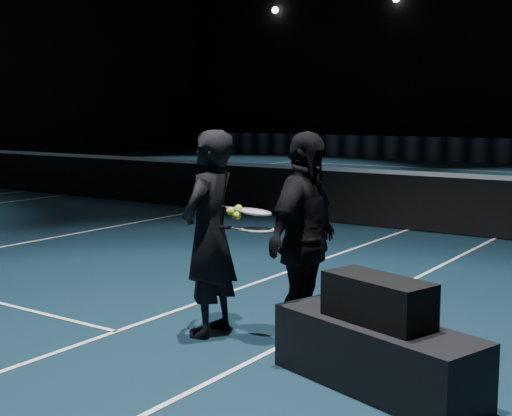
{
  "coord_description": "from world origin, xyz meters",
  "views": [
    {
      "loc": [
        8.47,
        -10.61,
        1.9
      ],
      "look_at": [
        5.23,
        -5.9,
        1.11
      ],
      "focal_mm": 50.0,
      "sensor_mm": 36.0,
      "label": 1
    }
  ],
  "objects_px": {
    "player_b": "(304,241)",
    "racket_upper": "(255,212)",
    "racket_bag": "(378,300)",
    "player_a": "(209,233)",
    "player_bench": "(377,355)",
    "tennis_balls": "(237,213)",
    "racket_lower": "(258,230)"
  },
  "relations": [
    {
      "from": "racket_bag",
      "to": "player_b",
      "type": "height_order",
      "value": "player_b"
    },
    {
      "from": "tennis_balls",
      "to": "racket_lower",
      "type": "bearing_deg",
      "value": 8.46
    },
    {
      "from": "tennis_balls",
      "to": "player_b",
      "type": "bearing_deg",
      "value": 9.45
    },
    {
      "from": "racket_bag",
      "to": "tennis_balls",
      "type": "height_order",
      "value": "tennis_balls"
    },
    {
      "from": "player_bench",
      "to": "racket_upper",
      "type": "distance_m",
      "value": 1.6
    },
    {
      "from": "player_b",
      "to": "racket_upper",
      "type": "xyz_separation_m",
      "value": [
        -0.45,
        -0.04,
        0.2
      ]
    },
    {
      "from": "player_b",
      "to": "player_a",
      "type": "bearing_deg",
      "value": 95.27
    },
    {
      "from": "player_b",
      "to": "tennis_balls",
      "type": "height_order",
      "value": "player_b"
    },
    {
      "from": "tennis_balls",
      "to": "racket_upper",
      "type": "bearing_deg",
      "value": 23.5
    },
    {
      "from": "racket_lower",
      "to": "tennis_balls",
      "type": "height_order",
      "value": "tennis_balls"
    },
    {
      "from": "player_a",
      "to": "racket_lower",
      "type": "relative_size",
      "value": 2.56
    },
    {
      "from": "racket_lower",
      "to": "player_bench",
      "type": "bearing_deg",
      "value": -26.96
    },
    {
      "from": "racket_bag",
      "to": "racket_upper",
      "type": "distance_m",
      "value": 1.44
    },
    {
      "from": "player_bench",
      "to": "player_a",
      "type": "distance_m",
      "value": 1.83
    },
    {
      "from": "racket_lower",
      "to": "racket_upper",
      "type": "distance_m",
      "value": 0.15
    },
    {
      "from": "racket_bag",
      "to": "tennis_balls",
      "type": "bearing_deg",
      "value": -176.41
    },
    {
      "from": "racket_bag",
      "to": "player_a",
      "type": "bearing_deg",
      "value": -172.83
    },
    {
      "from": "racket_bag",
      "to": "player_b",
      "type": "xyz_separation_m",
      "value": [
        -0.85,
        0.45,
        0.25
      ]
    },
    {
      "from": "racket_bag",
      "to": "racket_upper",
      "type": "height_order",
      "value": "racket_upper"
    },
    {
      "from": "player_a",
      "to": "tennis_balls",
      "type": "height_order",
      "value": "player_a"
    },
    {
      "from": "player_a",
      "to": "player_bench",
      "type": "bearing_deg",
      "value": 71.46
    },
    {
      "from": "player_a",
      "to": "tennis_balls",
      "type": "xyz_separation_m",
      "value": [
        0.25,
        0.05,
        0.19
      ]
    },
    {
      "from": "player_b",
      "to": "racket_upper",
      "type": "distance_m",
      "value": 0.49
    },
    {
      "from": "player_bench",
      "to": "player_a",
      "type": "relative_size",
      "value": 0.9
    },
    {
      "from": "player_b",
      "to": "racket_lower",
      "type": "height_order",
      "value": "player_b"
    },
    {
      "from": "racket_bag",
      "to": "racket_lower",
      "type": "distance_m",
      "value": 1.34
    },
    {
      "from": "player_a",
      "to": "racket_lower",
      "type": "xyz_separation_m",
      "value": [
        0.44,
        0.08,
        0.06
      ]
    },
    {
      "from": "player_a",
      "to": "tennis_balls",
      "type": "relative_size",
      "value": 14.48
    },
    {
      "from": "player_a",
      "to": "player_b",
      "type": "relative_size",
      "value": 1.0
    },
    {
      "from": "racket_lower",
      "to": "racket_upper",
      "type": "xyz_separation_m",
      "value": [
        -0.06,
        0.03,
        0.14
      ]
    },
    {
      "from": "racket_bag",
      "to": "racket_lower",
      "type": "xyz_separation_m",
      "value": [
        -1.25,
        0.38,
        0.31
      ]
    },
    {
      "from": "player_bench",
      "to": "tennis_balls",
      "type": "xyz_separation_m",
      "value": [
        -1.44,
        0.35,
        0.82
      ]
    }
  ]
}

